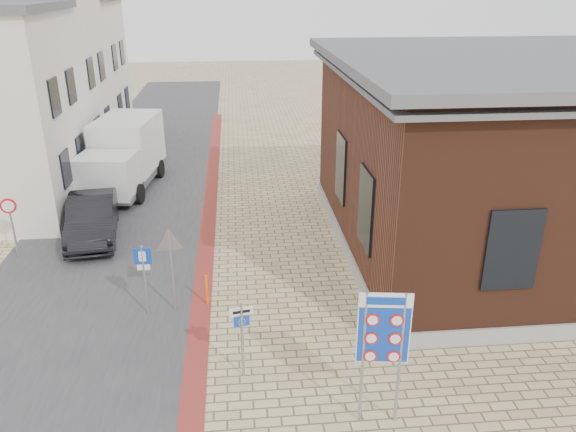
{
  "coord_description": "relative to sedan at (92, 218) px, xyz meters",
  "views": [
    {
      "loc": [
        -0.79,
        -11.01,
        8.99
      ],
      "look_at": [
        0.77,
        5.14,
        2.2
      ],
      "focal_mm": 35.0,
      "sensor_mm": 36.0,
      "label": 1
    }
  ],
  "objects": [
    {
      "name": "border_sign",
      "position": [
        8.37,
        -10.55,
        1.56
      ],
      "size": [
        1.1,
        0.2,
        3.24
      ],
      "rotation": [
        0.0,
        0.0,
        -0.13
      ],
      "color": "gray",
      "rests_on": "ground"
    },
    {
      "name": "sedan",
      "position": [
        0.0,
        0.0,
        0.0
      ],
      "size": [
        2.34,
        4.98,
        1.58
      ],
      "primitive_type": "imported",
      "rotation": [
        0.0,
        0.0,
        0.14
      ],
      "color": "black",
      "rests_on": "ground"
    },
    {
      "name": "speed_sign",
      "position": [
        -2.24,
        -1.66,
        0.73
      ],
      "size": [
        0.53,
        0.11,
        2.28
      ],
      "rotation": [
        0.0,
        0.0,
        0.15
      ],
      "color": "gray",
      "rests_on": "ground"
    },
    {
      "name": "box_truck",
      "position": [
        0.32,
        5.47,
        0.85
      ],
      "size": [
        3.21,
        6.33,
        3.17
      ],
      "rotation": [
        0.0,
        0.0,
        -0.14
      ],
      "color": "slate",
      "rests_on": "ground"
    },
    {
      "name": "yield_sign",
      "position": [
        3.52,
        -5.55,
        1.23
      ],
      "size": [
        0.93,
        0.17,
        2.63
      ],
      "rotation": [
        0.0,
        0.0,
        0.11
      ],
      "color": "gray",
      "rests_on": "ground"
    },
    {
      "name": "bollard",
      "position": [
        4.46,
        -5.36,
        -0.28
      ],
      "size": [
        0.1,
        0.1,
        1.01
      ],
      "primitive_type": "cylinder",
      "rotation": [
        0.0,
        0.0,
        0.14
      ],
      "color": "#F25E0C",
      "rests_on": "ground"
    },
    {
      "name": "parking_sign",
      "position": [
        2.76,
        -5.71,
        0.7
      ],
      "size": [
        0.49,
        0.07,
        2.21
      ],
      "rotation": [
        0.0,
        0.0,
        -0.03
      ],
      "color": "gray",
      "rests_on": "ground"
    },
    {
      "name": "essen_sign",
      "position": [
        5.46,
        -8.75,
        0.56
      ],
      "size": [
        0.56,
        0.14,
        2.08
      ],
      "rotation": [
        0.0,
        0.0,
        0.17
      ],
      "color": "gray",
      "rests_on": "ground"
    },
    {
      "name": "townhouse_mid",
      "position": [
        -4.73,
        8.95,
        3.78
      ],
      "size": [
        7.4,
        6.4,
        9.1
      ],
      "color": "silver",
      "rests_on": "ground"
    },
    {
      "name": "brick_building",
      "position": [
        15.25,
        -2.06,
        2.7
      ],
      "size": [
        13.0,
        13.0,
        6.8
      ],
      "color": "gray",
      "rests_on": "ground"
    },
    {
      "name": "road_strip",
      "position": [
        0.76,
        5.95,
        -0.78
      ],
      "size": [
        7.0,
        60.0,
        0.02
      ],
      "primitive_type": "cube",
      "color": "#38383A",
      "rests_on": "ground"
    },
    {
      "name": "ground",
      "position": [
        6.26,
        -9.05,
        -0.79
      ],
      "size": [
        120.0,
        120.0,
        0.0
      ],
      "primitive_type": "plane",
      "color": "tan",
      "rests_on": "ground"
    },
    {
      "name": "townhouse_far",
      "position": [
        -4.73,
        14.95,
        3.38
      ],
      "size": [
        7.4,
        6.4,
        8.3
      ],
      "color": "silver",
      "rests_on": "ground"
    },
    {
      "name": "bike_rack",
      "position": [
        8.91,
        -6.85,
        -0.53
      ],
      "size": [
        0.08,
        1.8,
        0.6
      ],
      "color": "slate",
      "rests_on": "ground"
    },
    {
      "name": "curb_strip",
      "position": [
        4.26,
        0.95,
        -0.77
      ],
      "size": [
        0.6,
        40.0,
        0.02
      ],
      "primitive_type": "cube",
      "color": "maroon",
      "rests_on": "ground"
    }
  ]
}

